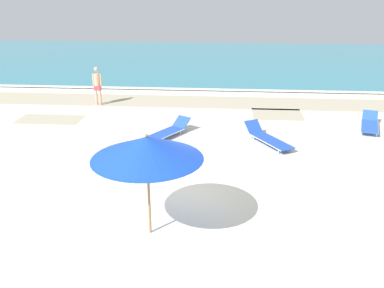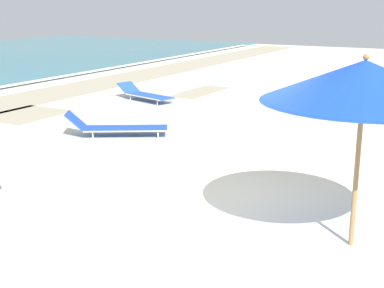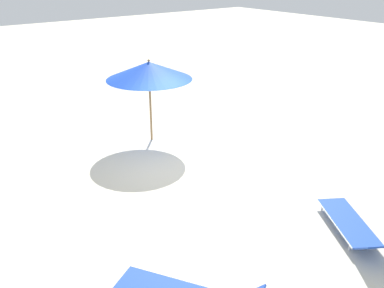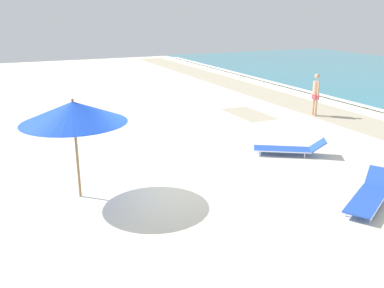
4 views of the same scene
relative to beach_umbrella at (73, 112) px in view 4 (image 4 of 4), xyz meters
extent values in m
cube|color=beige|center=(0.40, 2.09, -2.15)|extent=(60.00, 60.00, 0.16)
cube|color=#B3A68B|center=(-5.62, 8.14, -2.06)|extent=(2.67, 1.36, 0.00)
cylinder|color=#9E7547|center=(0.00, 0.00, -1.03)|extent=(0.06, 0.06, 2.07)
cone|color=blue|center=(0.00, 0.00, 0.01)|extent=(2.42, 2.42, 0.49)
cylinder|color=#13359C|center=(0.00, 0.00, -0.23)|extent=(2.35, 2.35, 0.01)
sphere|color=#9E7547|center=(0.00, 0.00, 0.28)|extent=(0.07, 0.07, 0.07)
cube|color=blue|center=(3.27, 5.80, -1.89)|extent=(1.48, 1.91, 0.03)
cylinder|color=silver|center=(3.01, 5.65, -1.89)|extent=(0.99, 1.62, 0.03)
cylinder|color=silver|center=(3.53, 5.95, -1.89)|extent=(0.99, 1.62, 0.03)
cube|color=blue|center=(2.69, 6.77, -1.70)|extent=(0.71, 0.66, 0.40)
cylinder|color=silver|center=(3.43, 5.04, -1.99)|extent=(0.03, 0.03, 0.16)
cylinder|color=silver|center=(3.86, 5.31, -1.99)|extent=(0.03, 0.03, 0.16)
cylinder|color=silver|center=(2.68, 6.29, -1.99)|extent=(0.03, 0.03, 0.16)
cube|color=blue|center=(-0.58, 6.25, -1.89)|extent=(1.41, 1.76, 0.03)
cylinder|color=silver|center=(-0.84, 6.40, -1.89)|extent=(0.92, 1.46, 0.03)
cylinder|color=silver|center=(-0.33, 6.09, -1.89)|extent=(0.92, 1.46, 0.03)
cube|color=blue|center=(-0.02, 7.16, -1.72)|extent=(0.73, 0.69, 0.36)
cylinder|color=silver|center=(-1.15, 5.81, -1.99)|extent=(0.03, 0.03, 0.16)
cylinder|color=silver|center=(-0.71, 5.55, -1.99)|extent=(0.03, 0.03, 0.16)
cylinder|color=silver|center=(-0.45, 6.95, -1.99)|extent=(0.03, 0.03, 0.16)
cylinder|color=silver|center=(-0.02, 6.68, -1.99)|extent=(0.03, 0.03, 0.16)
cylinder|color=tan|center=(-4.34, 10.54, -1.62)|extent=(0.11, 0.11, 0.90)
cylinder|color=tan|center=(-4.14, 10.50, -1.62)|extent=(0.11, 0.11, 0.90)
cube|color=#D13D4C|center=(-4.24, 10.52, -1.25)|extent=(0.33, 0.23, 0.24)
cylinder|color=tan|center=(-4.24, 10.52, -0.89)|extent=(0.27, 0.27, 0.55)
cylinder|color=tan|center=(-4.42, 10.56, -0.90)|extent=(0.08, 0.08, 0.55)
cylinder|color=tan|center=(-4.06, 10.49, -0.90)|extent=(0.08, 0.08, 0.55)
sphere|color=tan|center=(-4.24, 10.52, -0.41)|extent=(0.21, 0.21, 0.21)
camera|label=1|loc=(1.62, -8.31, 3.30)|focal=40.00mm
camera|label=2|loc=(-6.38, -1.23, 0.90)|focal=50.00mm
camera|label=3|loc=(6.16, 10.03, 2.80)|focal=40.00mm
camera|label=4|loc=(9.67, -1.44, 2.22)|focal=40.00mm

